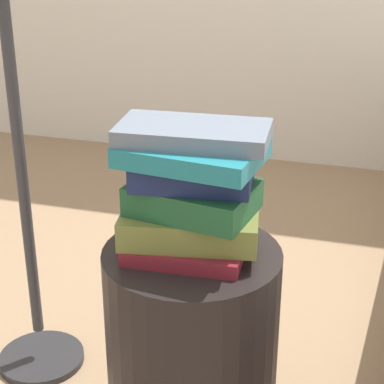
# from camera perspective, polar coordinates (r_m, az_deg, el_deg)

# --- Properties ---
(side_table) EXTENTS (0.38, 0.38, 0.54)m
(side_table) POSITION_cam_1_polar(r_m,az_deg,el_deg) (1.60, 0.00, -13.48)
(side_table) COLOR black
(side_table) RESTS_ON ground_plane
(book_maroon) EXTENTS (0.25, 0.21, 0.03)m
(book_maroon) POSITION_cam_1_polar(r_m,az_deg,el_deg) (1.45, -0.30, -4.34)
(book_maroon) COLOR maroon
(book_maroon) RESTS_ON side_table
(book_olive) EXTENTS (0.31, 0.22, 0.06)m
(book_olive) POSITION_cam_1_polar(r_m,az_deg,el_deg) (1.43, -0.13, -2.62)
(book_olive) COLOR olive
(book_olive) RESTS_ON book_maroon
(book_forest) EXTENTS (0.27, 0.21, 0.06)m
(book_forest) POSITION_cam_1_polar(r_m,az_deg,el_deg) (1.40, 0.07, -0.46)
(book_forest) COLOR #1E512D
(book_forest) RESTS_ON book_olive
(book_navy) EXTENTS (0.25, 0.18, 0.05)m
(book_navy) POSITION_cam_1_polar(r_m,az_deg,el_deg) (1.38, -0.06, 1.70)
(book_navy) COLOR #19234C
(book_navy) RESTS_ON book_forest
(book_teal) EXTENTS (0.29, 0.22, 0.04)m
(book_teal) POSITION_cam_1_polar(r_m,az_deg,el_deg) (1.35, -0.13, 3.24)
(book_teal) COLOR #1E727F
(book_teal) RESTS_ON book_navy
(book_slate) EXTENTS (0.31, 0.17, 0.03)m
(book_slate) POSITION_cam_1_polar(r_m,az_deg,el_deg) (1.35, 0.12, 4.90)
(book_slate) COLOR slate
(book_slate) RESTS_ON book_teal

